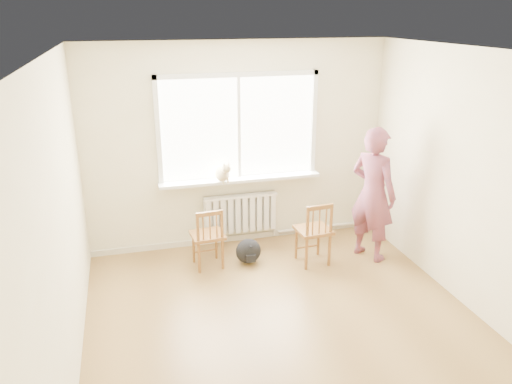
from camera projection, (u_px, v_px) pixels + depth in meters
floor at (291, 333)px, 4.97m from camera, size 4.50×4.50×0.00m
ceiling at (299, 54)px, 4.05m from camera, size 4.50×4.50×0.00m
back_wall at (238, 146)px, 6.55m from camera, size 4.00×0.01×2.70m
window at (238, 123)px, 6.42m from camera, size 2.12×0.05×1.42m
windowsill at (241, 179)px, 6.60m from camera, size 2.15×0.22×0.04m
radiator at (241, 213)px, 6.78m from camera, size 1.00×0.12×0.55m
heating_pipe at (324, 226)px, 7.24m from camera, size 1.40×0.04×0.04m
baseboard at (240, 237)px, 6.99m from camera, size 4.00×0.03×0.08m
chair_left at (208, 238)px, 6.13m from camera, size 0.42×0.40×0.79m
chair_right at (315, 233)px, 6.21m from camera, size 0.44×0.42×0.84m
person at (373, 194)px, 6.26m from camera, size 0.67×0.75×1.72m
cat at (223, 173)px, 6.41m from camera, size 0.25×0.42×0.28m
backpack at (248, 251)px, 6.32m from camera, size 0.37×0.31×0.32m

